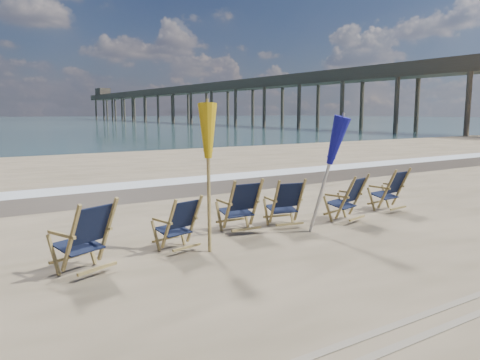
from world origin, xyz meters
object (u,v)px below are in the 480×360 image
at_px(beach_chair_2, 256,204).
at_px(beach_chair_5, 401,189).
at_px(beach_chair_3, 300,202).
at_px(umbrella_blue, 326,144).
at_px(beach_chair_1, 194,221).
at_px(umbrella_yellow, 208,139).
at_px(beach_chair_0, 108,233).
at_px(beach_chair_4, 359,196).
at_px(fishing_pier, 204,99).

height_order(beach_chair_2, beach_chair_5, beach_chair_2).
xyz_separation_m(beach_chair_3, umbrella_blue, (0.05, -0.60, 1.13)).
bearing_deg(beach_chair_2, beach_chair_1, 16.94).
bearing_deg(beach_chair_2, umbrella_yellow, 26.10).
distance_m(beach_chair_1, beach_chair_3, 2.36).
bearing_deg(beach_chair_0, beach_chair_3, 164.60).
bearing_deg(umbrella_yellow, beach_chair_4, 3.04).
height_order(beach_chair_4, beach_chair_5, beach_chair_5).
relative_size(beach_chair_1, fishing_pier, 0.01).
relative_size(beach_chair_5, fishing_pier, 0.01).
xyz_separation_m(beach_chair_1, beach_chair_4, (3.72, -0.00, 0.04)).
bearing_deg(umbrella_blue, beach_chair_3, 95.10).
height_order(beach_chair_3, beach_chair_4, beach_chair_4).
xyz_separation_m(beach_chair_0, beach_chair_2, (2.92, 0.59, -0.02)).
height_order(beach_chair_5, fishing_pier, fishing_pier).
bearing_deg(fishing_pier, beach_chair_2, -117.70).
distance_m(beach_chair_1, umbrella_yellow, 1.34).
relative_size(beach_chair_3, beach_chair_4, 0.99).
bearing_deg(umbrella_blue, beach_chair_5, 11.24).
xyz_separation_m(beach_chair_0, beach_chair_1, (1.46, 0.23, -0.07)).
bearing_deg(beach_chair_5, umbrella_blue, 4.77).
relative_size(beach_chair_2, beach_chair_4, 1.04).
distance_m(beach_chair_2, umbrella_yellow, 1.89).
relative_size(beach_chair_4, beach_chair_5, 0.99).
height_order(beach_chair_3, fishing_pier, fishing_pier).
bearing_deg(beach_chair_5, beach_chair_4, -0.07).
relative_size(beach_chair_3, beach_chair_5, 0.98).
distance_m(beach_chair_4, umbrella_blue, 1.78).
relative_size(beach_chair_0, umbrella_blue, 0.49).
relative_size(beach_chair_2, beach_chair_5, 1.04).
relative_size(beach_chair_3, umbrella_yellow, 0.41).
relative_size(umbrella_yellow, fishing_pier, 0.02).
bearing_deg(beach_chair_3, beach_chair_1, 16.67).
bearing_deg(fishing_pier, umbrella_blue, -116.86).
height_order(beach_chair_0, umbrella_blue, umbrella_blue).
relative_size(beach_chair_1, beach_chair_4, 0.93).
height_order(beach_chair_4, umbrella_yellow, umbrella_yellow).
bearing_deg(beach_chair_1, beach_chair_4, 167.52).
relative_size(umbrella_yellow, umbrella_blue, 1.08).
relative_size(beach_chair_1, beach_chair_3, 0.94).
xyz_separation_m(umbrella_yellow, umbrella_blue, (2.25, -0.20, -0.15)).
bearing_deg(beach_chair_3, beach_chair_2, 1.79).
bearing_deg(beach_chair_0, umbrella_yellow, 159.46).
xyz_separation_m(beach_chair_4, umbrella_yellow, (-3.56, -0.19, 1.28)).
xyz_separation_m(beach_chair_0, beach_chair_3, (3.81, 0.44, -0.04)).
height_order(beach_chair_0, beach_chair_5, beach_chair_0).
height_order(beach_chair_1, umbrella_blue, umbrella_blue).
bearing_deg(beach_chair_1, umbrella_yellow, 117.38).
height_order(umbrella_yellow, umbrella_blue, umbrella_yellow).
xyz_separation_m(beach_chair_1, beach_chair_2, (1.46, 0.36, 0.06)).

